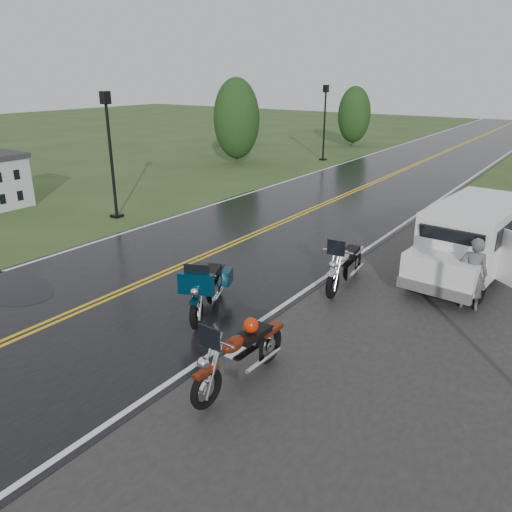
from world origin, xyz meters
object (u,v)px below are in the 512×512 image
Objects in this scene: van_white at (418,251)px; lamp_post_far_left at (324,123)px; lamp_post_near_left at (111,156)px; motorcycle_teal at (196,300)px; motorcycle_silver at (333,273)px; person_at_van at (473,275)px; motorcycle_red at (206,373)px.

lamp_post_far_left is at bearing 128.67° from van_white.
van_white is at bearing -0.29° from lamp_post_near_left.
motorcycle_silver is at bearing 36.18° from motorcycle_teal.
van_white is (3.08, 5.03, 0.29)m from motorcycle_teal.
person_at_van is at bearing -16.39° from van_white.
lamp_post_far_left is at bearing -60.98° from person_at_van.
lamp_post_near_left is (-11.69, 0.06, 1.35)m from van_white.
van_white is at bearing -28.43° from person_at_van.
lamp_post_far_left is at bearing 86.28° from motorcycle_teal.
lamp_post_far_left reaches higher than motorcycle_teal.
van_white is at bearing 82.49° from motorcycle_red.
van_white reaches higher than motorcycle_red.
motorcycle_teal reaches higher than motorcycle_red.
lamp_post_far_left reaches higher than van_white.
motorcycle_silver is 0.52× the size of lamp_post_near_left.
motorcycle_teal is at bearing -117.35° from van_white.
motorcycle_teal is at bearing 36.61° from person_at_van.
lamp_post_near_left is at bearing -10.54° from person_at_van.
van_white is 2.95× the size of person_at_van.
lamp_post_near_left is (-13.16, 0.61, 1.48)m from person_at_van.
lamp_post_far_left is at bearing 111.49° from motorcycle_silver.
motorcycle_teal is 3.50m from motorcycle_silver.
motorcycle_silver is 10.62m from lamp_post_near_left.
motorcycle_silver is 2.42m from van_white.
van_white is at bearing 47.89° from motorcycle_silver.
motorcycle_silver is 1.39× the size of person_at_van.
van_white is 20.31m from lamp_post_far_left.
lamp_post_near_left is at bearing -176.13° from van_white.
motorcycle_red is at bearing -70.13° from motorcycle_teal.
lamp_post_far_left is at bearing 115.28° from motorcycle_red.
lamp_post_far_left is at bearing 89.29° from lamp_post_near_left.
lamp_post_far_left reaches higher than motorcycle_silver.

